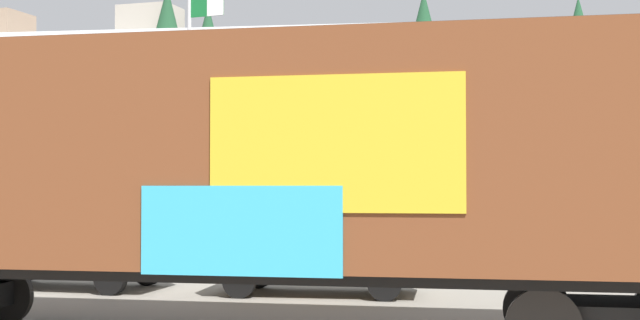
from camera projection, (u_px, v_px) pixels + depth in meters
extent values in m
cube|color=brown|center=(241.00, 155.00, 11.92)|extent=(14.24, 3.65, 3.01)
cube|color=#2D2823|center=(242.00, 39.00, 11.97)|extent=(13.40, 1.16, 0.24)
cube|color=gold|center=(335.00, 144.00, 10.21)|extent=(3.10, 0.21, 1.66)
cube|color=#33A5CC|center=(240.00, 231.00, 10.40)|extent=(2.54, 0.17, 1.10)
cube|color=black|center=(241.00, 271.00, 11.87)|extent=(13.89, 2.35, 0.20)
cylinder|color=black|center=(5.00, 295.00, 13.33)|extent=(0.93, 0.17, 0.92)
cube|color=black|center=(608.00, 315.00, 10.93)|extent=(2.17, 1.40, 0.36)
cylinder|color=black|center=(537.00, 309.00, 11.79)|extent=(0.93, 0.17, 0.92)
cylinder|color=silver|center=(189.00, 124.00, 25.85)|extent=(0.12, 0.12, 8.09)
cube|color=#14662D|center=(207.00, 5.00, 25.73)|extent=(1.09, 0.30, 0.71)
cube|color=white|center=(216.00, 4.00, 25.63)|extent=(0.55, 0.17, 0.71)
cube|color=silver|center=(416.00, 137.00, 78.48)|extent=(131.16, 40.19, 13.50)
cube|color=#9E9384|center=(150.00, 27.00, 69.64)|extent=(5.02, 4.08, 3.31)
cone|color=#193D23|center=(167.00, 14.00, 67.38)|extent=(2.26, 2.26, 4.51)
cone|color=#193D23|center=(424.00, 13.00, 64.43)|extent=(1.75, 1.75, 3.50)
cone|color=#193D23|center=(208.00, 26.00, 70.24)|extent=(1.86, 1.86, 3.73)
cone|color=#193D23|center=(578.00, 22.00, 69.75)|extent=(2.11, 2.11, 4.23)
cube|color=silver|center=(65.00, 255.00, 18.15)|extent=(4.61, 2.27, 0.73)
cube|color=#2D333D|center=(53.00, 222.00, 18.24)|extent=(2.08, 1.82, 0.67)
cylinder|color=black|center=(148.00, 271.00, 18.61)|extent=(0.66, 0.29, 0.64)
cylinder|color=black|center=(111.00, 279.00, 16.95)|extent=(0.66, 0.29, 0.64)
cylinder|color=black|center=(25.00, 268.00, 19.33)|extent=(0.66, 0.29, 0.64)
cube|color=#9E8966|center=(318.00, 259.00, 17.11)|extent=(4.17, 1.83, 0.76)
cube|color=#2D333D|center=(314.00, 225.00, 17.14)|extent=(2.09, 1.61, 0.62)
cylinder|color=black|center=(391.00, 275.00, 17.70)|extent=(0.64, 0.23, 0.64)
cylinder|color=black|center=(385.00, 284.00, 16.07)|extent=(0.64, 0.23, 0.64)
cylinder|color=black|center=(259.00, 273.00, 18.13)|extent=(0.64, 0.23, 0.64)
cylinder|color=black|center=(240.00, 281.00, 16.50)|extent=(0.64, 0.23, 0.64)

